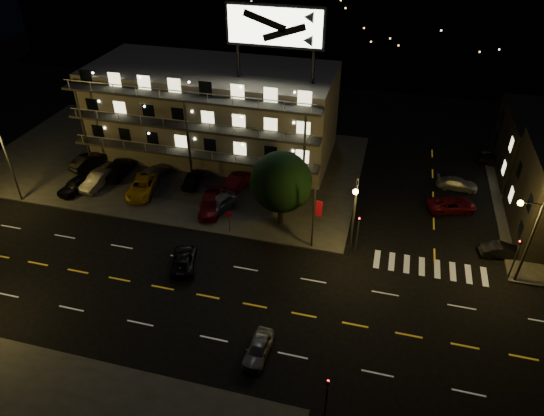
% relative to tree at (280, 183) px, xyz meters
% --- Properties ---
extents(ground, '(140.00, 140.00, 0.00)m').
position_rel_tree_xyz_m(ground, '(-1.31, -11.21, -4.65)').
color(ground, black).
rests_on(ground, ground).
extents(curb_nw, '(44.00, 24.00, 0.15)m').
position_rel_tree_xyz_m(curb_nw, '(-15.31, 8.79, -4.57)').
color(curb_nw, '#31312F').
rests_on(curb_nw, ground).
extents(motel, '(28.00, 13.80, 18.10)m').
position_rel_tree_xyz_m(motel, '(-11.25, 12.67, 0.69)').
color(motel, gray).
rests_on(motel, ground).
extents(streetlight_nw, '(0.44, 1.92, 8.00)m').
position_rel_tree_xyz_m(streetlight_nw, '(-27.31, -3.27, 0.31)').
color(streetlight_nw, '#2D2D30').
rests_on(streetlight_nw, ground).
extents(streetlight_nc, '(0.44, 1.92, 8.00)m').
position_rel_tree_xyz_m(streetlight_nc, '(7.19, -3.27, 0.31)').
color(streetlight_nc, '#2D2D30').
rests_on(streetlight_nc, ground).
extents(streetlight_ne, '(1.92, 0.44, 8.00)m').
position_rel_tree_xyz_m(streetlight_ne, '(20.83, -2.91, 0.31)').
color(streetlight_ne, '#2D2D30').
rests_on(streetlight_ne, ground).
extents(signal_nw, '(0.20, 0.27, 4.60)m').
position_rel_tree_xyz_m(signal_nw, '(7.69, -2.71, -2.08)').
color(signal_nw, '#2D2D30').
rests_on(signal_nw, ground).
extents(signal_sw, '(0.20, 0.27, 4.60)m').
position_rel_tree_xyz_m(signal_sw, '(7.69, -19.71, -2.08)').
color(signal_sw, '#2D2D30').
rests_on(signal_sw, ground).
extents(signal_ne, '(0.27, 0.20, 4.60)m').
position_rel_tree_xyz_m(signal_ne, '(20.69, -2.71, -2.08)').
color(signal_ne, '#2D2D30').
rests_on(signal_ne, ground).
extents(banner_north, '(0.83, 0.16, 6.40)m').
position_rel_tree_xyz_m(banner_north, '(3.78, -2.81, -1.22)').
color(banner_north, '#2D2D30').
rests_on(banner_north, ground).
extents(stop_sign, '(0.91, 0.11, 2.61)m').
position_rel_tree_xyz_m(stop_sign, '(-4.31, -2.64, -2.94)').
color(stop_sign, '#2D2D30').
rests_on(stop_sign, ground).
extents(tree, '(6.02, 5.79, 7.58)m').
position_rel_tree_xyz_m(tree, '(0.00, 0.00, 0.00)').
color(tree, black).
rests_on(tree, curb_nw).
extents(lot_car_0, '(2.77, 4.65, 1.48)m').
position_rel_tree_xyz_m(lot_car_0, '(-22.61, 0.06, -3.76)').
color(lot_car_0, black).
rests_on(lot_car_0, curb_nw).
extents(lot_car_1, '(2.03, 4.74, 1.52)m').
position_rel_tree_xyz_m(lot_car_1, '(-20.93, 1.52, -3.74)').
color(lot_car_1, gray).
rests_on(lot_car_1, curb_nw).
extents(lot_car_2, '(3.48, 5.80, 1.51)m').
position_rel_tree_xyz_m(lot_car_2, '(-15.51, 1.49, -3.75)').
color(lot_car_2, gold).
rests_on(lot_car_2, curb_nw).
extents(lot_car_3, '(3.04, 5.23, 1.42)m').
position_rel_tree_xyz_m(lot_car_3, '(-7.34, 0.20, -3.79)').
color(lot_car_3, maroon).
rests_on(lot_car_3, curb_nw).
extents(lot_car_4, '(3.25, 4.80, 1.52)m').
position_rel_tree_xyz_m(lot_car_4, '(-6.48, 0.54, -3.74)').
color(lot_car_4, gray).
rests_on(lot_car_4, curb_nw).
extents(lot_car_5, '(2.91, 4.90, 1.53)m').
position_rel_tree_xyz_m(lot_car_5, '(-24.25, 5.05, -3.74)').
color(lot_car_5, black).
rests_on(lot_car_5, curb_nw).
extents(lot_car_6, '(2.48, 5.31, 1.47)m').
position_rel_tree_xyz_m(lot_car_6, '(-20.09, 4.38, -3.76)').
color(lot_car_6, black).
rests_on(lot_car_6, curb_nw).
extents(lot_car_7, '(3.03, 4.58, 1.23)m').
position_rel_tree_xyz_m(lot_car_7, '(-15.72, 5.08, -3.88)').
color(lot_car_7, gray).
rests_on(lot_car_7, curb_nw).
extents(lot_car_8, '(2.10, 4.34, 1.43)m').
position_rel_tree_xyz_m(lot_car_8, '(-11.00, 4.49, -3.79)').
color(lot_car_8, black).
rests_on(lot_car_8, curb_nw).
extents(lot_car_9, '(2.55, 4.90, 1.54)m').
position_rel_tree_xyz_m(lot_car_9, '(-5.97, 5.43, -3.73)').
color(lot_car_9, maroon).
rests_on(lot_car_9, curb_nw).
extents(side_car_0, '(4.05, 2.05, 1.27)m').
position_rel_tree_xyz_m(side_car_0, '(20.42, 0.23, -4.01)').
color(side_car_0, black).
rests_on(side_car_0, ground).
extents(side_car_1, '(5.34, 3.62, 1.36)m').
position_rel_tree_xyz_m(side_car_1, '(16.41, 6.64, -3.97)').
color(side_car_1, maroon).
rests_on(side_car_1, ground).
extents(side_car_2, '(4.36, 1.80, 1.26)m').
position_rel_tree_xyz_m(side_car_2, '(17.12, 11.11, -4.02)').
color(side_car_2, gray).
rests_on(side_car_2, ground).
extents(side_car_3, '(4.12, 2.45, 1.31)m').
position_rel_tree_xyz_m(side_car_3, '(21.65, 17.62, -3.99)').
color(side_car_3, black).
rests_on(side_car_3, ground).
extents(road_car_east, '(1.67, 3.79, 1.27)m').
position_rel_tree_xyz_m(road_car_east, '(2.28, -15.73, -4.02)').
color(road_car_east, gray).
rests_on(road_car_east, ground).
extents(road_car_west, '(3.26, 4.80, 1.22)m').
position_rel_tree_xyz_m(road_car_west, '(-6.69, -8.12, -4.04)').
color(road_car_west, black).
rests_on(road_car_west, ground).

